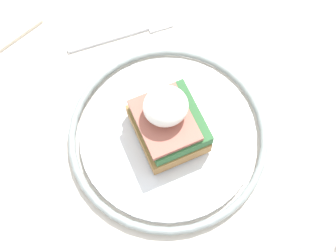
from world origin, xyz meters
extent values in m
plane|color=#9E9993|center=(0.00, 0.00, 0.00)|extent=(6.00, 6.00, 0.00)
cube|color=beige|center=(0.00, 0.00, 0.72)|extent=(0.86, 0.84, 0.03)
cylinder|color=beige|center=(-0.37, 0.36, 0.35)|extent=(0.06, 0.06, 0.71)
cylinder|color=silver|center=(0.01, 0.05, 0.74)|extent=(0.23, 0.23, 0.01)
torus|color=gray|center=(0.01, 0.05, 0.75)|extent=(0.26, 0.26, 0.01)
cube|color=#9E703D|center=(0.01, 0.05, 0.76)|extent=(0.09, 0.08, 0.02)
cube|color=#2D6033|center=(0.01, 0.05, 0.78)|extent=(0.09, 0.07, 0.02)
cube|color=#9E5647|center=(0.01, 0.04, 0.80)|extent=(0.08, 0.06, 0.01)
ellipsoid|color=white|center=(0.00, 0.05, 0.82)|extent=(0.05, 0.05, 0.04)
cube|color=silver|center=(-0.17, 0.03, 0.74)|extent=(0.02, 0.12, 0.00)
cube|color=silver|center=(-0.16, 0.11, 0.74)|extent=(0.02, 0.04, 0.00)
camera|label=1|loc=(0.19, -0.03, 1.25)|focal=45.00mm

